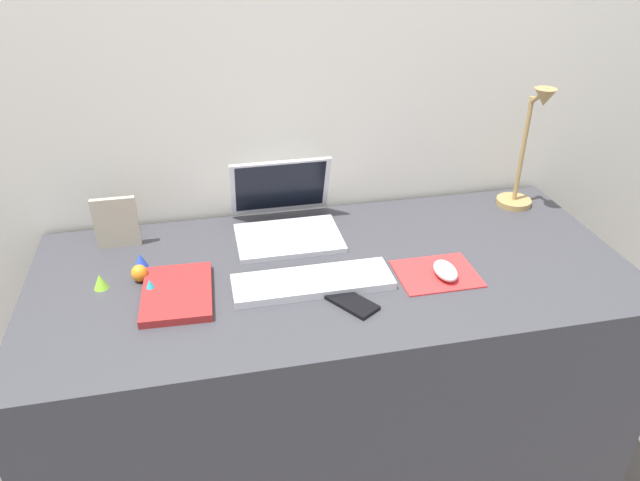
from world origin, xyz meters
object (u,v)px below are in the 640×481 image
cell_phone (352,303)px  picture_frame (116,223)px  notebook_pad (177,293)px  toy_figurine_orange (139,273)px  toy_figurine_blue (141,260)px  toy_figurine_lime (100,281)px  desk_lamp (527,152)px  mouse (445,271)px  toy_figurine_cyan (150,287)px  laptop (285,214)px  keyboard (313,282)px

cell_phone → picture_frame: picture_frame is taller
notebook_pad → toy_figurine_orange: 0.13m
picture_frame → notebook_pad: bearing=-61.4°
toy_figurine_blue → toy_figurine_lime: bearing=-139.1°
desk_lamp → toy_figurine_blue: 1.18m
notebook_pad → mouse: bearing=-2.7°
cell_phone → toy_figurine_cyan: size_ratio=3.01×
picture_frame → toy_figurine_orange: bearing=-71.9°
toy_figurine_lime → toy_figurine_orange: (0.10, 0.01, 0.00)m
laptop → cell_phone: bearing=-76.3°
mouse → cell_phone: 0.28m
cell_phone → picture_frame: 0.71m
cell_phone → toy_figurine_blue: (-0.51, 0.28, 0.02)m
desk_lamp → toy_figurine_lime: 1.29m
mouse → toy_figurine_blue: bearing=164.2°
laptop → notebook_pad: (-0.32, -0.28, -0.04)m
toy_figurine_cyan → toy_figurine_lime: bearing=156.6°
cell_phone → laptop: bearing=70.3°
laptop → notebook_pad: 0.43m
keyboard → desk_lamp: desk_lamp is taller
keyboard → toy_figurine_orange: 0.45m
picture_frame → cell_phone: bearing=-35.7°
desk_lamp → toy_figurine_orange: size_ratio=8.65×
toy_figurine_blue → toy_figurine_orange: 0.07m
laptop → mouse: bearing=-42.9°
desk_lamp → toy_figurine_blue: size_ratio=9.57×
desk_lamp → notebook_pad: 1.12m
toy_figurine_blue → desk_lamp: bearing=5.4°
laptop → toy_figurine_blue: 0.43m
mouse → toy_figurine_orange: (-0.78, 0.15, 0.00)m
laptop → keyboard: size_ratio=0.73×
toy_figurine_cyan → toy_figurine_orange: 0.07m
mouse → picture_frame: picture_frame is taller
toy_figurine_blue → toy_figurine_orange: size_ratio=0.90×
toy_figurine_blue → toy_figurine_lime: size_ratio=1.02×
toy_figurine_cyan → toy_figurine_blue: bearing=102.3°
cell_phone → mouse: bearing=-19.9°
notebook_pad → toy_figurine_cyan: bearing=161.5°
laptop → toy_figurine_orange: (-0.41, -0.19, -0.03)m
keyboard → desk_lamp: (0.73, 0.29, 0.18)m
desk_lamp → notebook_pad: desk_lamp is taller
toy_figurine_lime → keyboard: bearing=-10.7°
picture_frame → toy_figurine_orange: picture_frame is taller
keyboard → toy_figurine_orange: toy_figurine_orange is taller
mouse → toy_figurine_lime: (-0.88, 0.14, -0.00)m
keyboard → toy_figurine_blue: size_ratio=9.87×
cell_phone → desk_lamp: 0.78m
keyboard → toy_figurine_blue: (-0.43, 0.18, 0.01)m
toy_figurine_lime → toy_figurine_cyan: size_ratio=0.96×
keyboard → picture_frame: 0.59m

